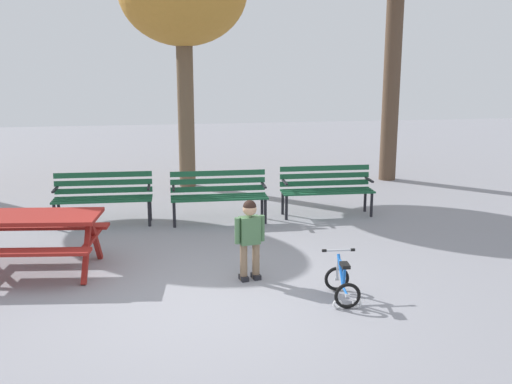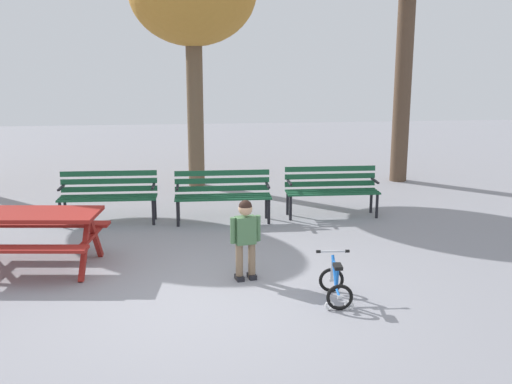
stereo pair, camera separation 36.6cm
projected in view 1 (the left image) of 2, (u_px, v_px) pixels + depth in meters
name	position (u px, v px, depth m)	size (l,w,h in m)	color
ground	(209.00, 300.00, 6.96)	(36.00, 36.00, 0.00)	gray
picnic_table	(28.00, 228.00, 7.71)	(1.95, 1.54, 0.79)	maroon
park_bench_far_left	(103.00, 194.00, 9.96)	(1.61, 0.50, 0.85)	#195133
park_bench_left	(219.00, 192.00, 10.09)	(1.61, 0.48, 0.85)	#195133
park_bench_right	(326.00, 186.00, 10.53)	(1.61, 0.50, 0.85)	#195133
child_standing	(250.00, 234.00, 7.45)	(0.38, 0.21, 1.02)	#7F664C
kids_bicycle	(342.00, 283.00, 6.92)	(0.39, 0.58, 0.54)	black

